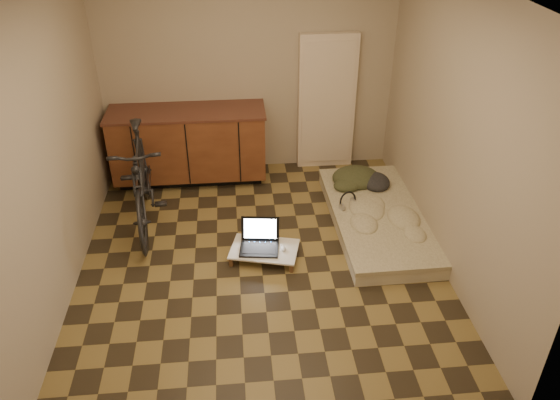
{
  "coord_description": "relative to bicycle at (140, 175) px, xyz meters",
  "views": [
    {
      "loc": [
        -0.22,
        -4.3,
        3.37
      ],
      "look_at": [
        0.21,
        0.22,
        0.55
      ],
      "focal_mm": 35.0,
      "sensor_mm": 36.0,
      "label": 1
    }
  ],
  "objects": [
    {
      "name": "lap_desk",
      "position": [
        1.24,
        -0.76,
        -0.49
      ],
      "size": [
        0.74,
        0.57,
        0.11
      ],
      "rotation": [
        0.0,
        0.0,
        -0.25
      ],
      "color": "brown",
      "rests_on": "ground"
    },
    {
      "name": "mouse",
      "position": [
        1.42,
        -0.8,
        -0.46
      ],
      "size": [
        0.05,
        0.09,
        0.03
      ],
      "primitive_type": "ellipsoid",
      "rotation": [
        0.0,
        0.0,
        0.01
      ],
      "color": "silver",
      "rests_on": "lap_desk"
    },
    {
      "name": "clothing_pile",
      "position": [
        2.45,
        0.33,
        -0.3
      ],
      "size": [
        0.59,
        0.5,
        0.23
      ],
      "primitive_type": null,
      "rotation": [
        0.0,
        0.0,
        0.01
      ],
      "color": "#333720",
      "rests_on": "futon"
    },
    {
      "name": "headphones",
      "position": [
        2.19,
        -0.17,
        -0.34
      ],
      "size": [
        0.31,
        0.3,
        0.16
      ],
      "primitive_type": null,
      "rotation": [
        0.0,
        0.0,
        0.45
      ],
      "color": "black",
      "rests_on": "futon"
    },
    {
      "name": "laptop",
      "position": [
        1.19,
        -0.72,
        -0.43
      ],
      "size": [
        0.42,
        0.39,
        0.26
      ],
      "rotation": [
        0.0,
        0.0,
        -0.13
      ],
      "color": "black",
      "rests_on": "lap_desk"
    },
    {
      "name": "room_shell",
      "position": [
        1.2,
        -0.79,
        0.71
      ],
      "size": [
        3.5,
        4.0,
        2.6
      ],
      "color": "olive",
      "rests_on": "ground"
    },
    {
      "name": "appliance_panel",
      "position": [
        2.15,
        1.15,
        0.26
      ],
      "size": [
        0.7,
        0.1,
        1.7
      ],
      "primitive_type": "cube",
      "color": "beige",
      "rests_on": "ground"
    },
    {
      "name": "bicycle",
      "position": [
        0.0,
        0.0,
        0.0
      ],
      "size": [
        0.71,
        1.86,
        1.18
      ],
      "primitive_type": "imported",
      "rotation": [
        0.0,
        0.0,
        0.1
      ],
      "color": "black",
      "rests_on": "ground"
    },
    {
      "name": "futon",
      "position": [
        2.5,
        -0.3,
        -0.5
      ],
      "size": [
        0.98,
        2.01,
        0.17
      ],
      "rotation": [
        0.0,
        0.0,
        0.01
      ],
      "color": "beige",
      "rests_on": "ground"
    },
    {
      "name": "cabinets",
      "position": [
        0.45,
        0.91,
        -0.12
      ],
      "size": [
        1.84,
        0.62,
        0.91
      ],
      "color": "black",
      "rests_on": "ground"
    }
  ]
}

